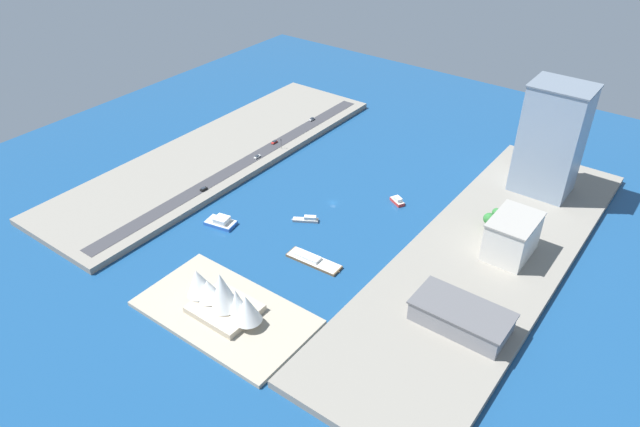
{
  "coord_description": "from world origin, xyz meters",
  "views": [
    {
      "loc": [
        -159.8,
        227.28,
        180.78
      ],
      "look_at": [
        -3.79,
        17.47,
        3.6
      ],
      "focal_mm": 33.06,
      "sensor_mm": 36.0,
      "label": 1
    }
  ],
  "objects_px": {
    "tugboat_red": "(397,201)",
    "opera_landmark": "(222,296)",
    "pickup_red": "(274,142)",
    "van_white": "(257,157)",
    "yacht_sleek_gray": "(307,219)",
    "catamaran_blue": "(221,222)",
    "warehouse_low_gray": "(461,316)",
    "hotel_broad_white": "(512,236)",
    "barge_flat_brown": "(312,260)",
    "suv_black": "(204,189)",
    "traffic_light_waterfront": "(281,142)",
    "sedan_silver": "(312,119)",
    "tower_tall_glass": "(552,140)"
  },
  "relations": [
    {
      "from": "tugboat_red",
      "to": "opera_landmark",
      "type": "height_order",
      "value": "opera_landmark"
    },
    {
      "from": "pickup_red",
      "to": "van_white",
      "type": "bearing_deg",
      "value": 101.33
    },
    {
      "from": "tugboat_red",
      "to": "yacht_sleek_gray",
      "type": "distance_m",
      "value": 53.57
    },
    {
      "from": "catamaran_blue",
      "to": "warehouse_low_gray",
      "type": "height_order",
      "value": "warehouse_low_gray"
    },
    {
      "from": "yacht_sleek_gray",
      "to": "hotel_broad_white",
      "type": "relative_size",
      "value": 0.49
    },
    {
      "from": "van_white",
      "to": "pickup_red",
      "type": "distance_m",
      "value": 21.97
    },
    {
      "from": "warehouse_low_gray",
      "to": "van_white",
      "type": "bearing_deg",
      "value": -19.42
    },
    {
      "from": "yacht_sleek_gray",
      "to": "hotel_broad_white",
      "type": "xyz_separation_m",
      "value": [
        -98.83,
        -33.02,
        12.59
      ]
    },
    {
      "from": "barge_flat_brown",
      "to": "warehouse_low_gray",
      "type": "height_order",
      "value": "warehouse_low_gray"
    },
    {
      "from": "hotel_broad_white",
      "to": "suv_black",
      "type": "bearing_deg",
      "value": 16.42
    },
    {
      "from": "yacht_sleek_gray",
      "to": "traffic_light_waterfront",
      "type": "relative_size",
      "value": 2.13
    },
    {
      "from": "warehouse_low_gray",
      "to": "sedan_silver",
      "type": "xyz_separation_m",
      "value": [
        170.79,
        -121.79,
        -3.85
      ]
    },
    {
      "from": "sedan_silver",
      "to": "traffic_light_waterfront",
      "type": "height_order",
      "value": "traffic_light_waterfront"
    },
    {
      "from": "suv_black",
      "to": "opera_landmark",
      "type": "bearing_deg",
      "value": 140.79
    },
    {
      "from": "tugboat_red",
      "to": "hotel_broad_white",
      "type": "height_order",
      "value": "hotel_broad_white"
    },
    {
      "from": "barge_flat_brown",
      "to": "pickup_red",
      "type": "bearing_deg",
      "value": -40.96
    },
    {
      "from": "barge_flat_brown",
      "to": "hotel_broad_white",
      "type": "height_order",
      "value": "hotel_broad_white"
    },
    {
      "from": "catamaran_blue",
      "to": "suv_black",
      "type": "height_order",
      "value": "suv_black"
    },
    {
      "from": "van_white",
      "to": "opera_landmark",
      "type": "height_order",
      "value": "opera_landmark"
    },
    {
      "from": "van_white",
      "to": "catamaran_blue",
      "type": "bearing_deg",
      "value": 115.21
    },
    {
      "from": "catamaran_blue",
      "to": "traffic_light_waterfront",
      "type": "bearing_deg",
      "value": -72.53
    },
    {
      "from": "catamaran_blue",
      "to": "tower_tall_glass",
      "type": "bearing_deg",
      "value": -133.66
    },
    {
      "from": "tower_tall_glass",
      "to": "sedan_silver",
      "type": "xyz_separation_m",
      "value": [
        159.88,
        5.39,
        -30.41
      ]
    },
    {
      "from": "warehouse_low_gray",
      "to": "opera_landmark",
      "type": "bearing_deg",
      "value": 30.81
    },
    {
      "from": "barge_flat_brown",
      "to": "hotel_broad_white",
      "type": "relative_size",
      "value": 1.05
    },
    {
      "from": "catamaran_blue",
      "to": "hotel_broad_white",
      "type": "relative_size",
      "value": 0.64
    },
    {
      "from": "pickup_red",
      "to": "tugboat_red",
      "type": "bearing_deg",
      "value": 174.62
    },
    {
      "from": "van_white",
      "to": "traffic_light_waterfront",
      "type": "xyz_separation_m",
      "value": [
        -3.74,
        -18.83,
        3.43
      ]
    },
    {
      "from": "tower_tall_glass",
      "to": "van_white",
      "type": "height_order",
      "value": "tower_tall_glass"
    },
    {
      "from": "barge_flat_brown",
      "to": "warehouse_low_gray",
      "type": "distance_m",
      "value": 78.14
    },
    {
      "from": "catamaran_blue",
      "to": "traffic_light_waterfront",
      "type": "distance_m",
      "value": 84.99
    },
    {
      "from": "warehouse_low_gray",
      "to": "catamaran_blue",
      "type": "bearing_deg",
      "value": 1.61
    },
    {
      "from": "tugboat_red",
      "to": "warehouse_low_gray",
      "type": "xyz_separation_m",
      "value": [
        -71.51,
        70.52,
        6.85
      ]
    },
    {
      "from": "barge_flat_brown",
      "to": "yacht_sleek_gray",
      "type": "distance_m",
      "value": 34.72
    },
    {
      "from": "barge_flat_brown",
      "to": "pickup_red",
      "type": "distance_m",
      "value": 121.39
    },
    {
      "from": "hotel_broad_white",
      "to": "sedan_silver",
      "type": "bearing_deg",
      "value": -20.47
    },
    {
      "from": "hotel_broad_white",
      "to": "sedan_silver",
      "type": "distance_m",
      "value": 180.08
    },
    {
      "from": "tugboat_red",
      "to": "hotel_broad_white",
      "type": "xyz_separation_m",
      "value": [
        -69.21,
        11.62,
        12.31
      ]
    },
    {
      "from": "tower_tall_glass",
      "to": "opera_landmark",
      "type": "xyz_separation_m",
      "value": [
        75.89,
        178.96,
        -24.66
      ]
    },
    {
      "from": "catamaran_blue",
      "to": "tower_tall_glass",
      "type": "relative_size",
      "value": 0.29
    },
    {
      "from": "tugboat_red",
      "to": "yacht_sleek_gray",
      "type": "height_order",
      "value": "tugboat_red"
    },
    {
      "from": "pickup_red",
      "to": "suv_black",
      "type": "xyz_separation_m",
      "value": [
        -5.37,
        68.49,
        0.02
      ]
    },
    {
      "from": "barge_flat_brown",
      "to": "tugboat_red",
      "type": "xyz_separation_m",
      "value": [
        -6.28,
        -70.33,
        0.49
      ]
    },
    {
      "from": "van_white",
      "to": "suv_black",
      "type": "xyz_separation_m",
      "value": [
        -1.06,
        46.95,
        0.03
      ]
    },
    {
      "from": "tugboat_red",
      "to": "opera_landmark",
      "type": "bearing_deg",
      "value": 82.87
    },
    {
      "from": "tower_tall_glass",
      "to": "suv_black",
      "type": "bearing_deg",
      "value": 37.12
    },
    {
      "from": "suv_black",
      "to": "traffic_light_waterfront",
      "type": "height_order",
      "value": "traffic_light_waterfront"
    },
    {
      "from": "tugboat_red",
      "to": "opera_landmark",
      "type": "relative_size",
      "value": 0.26
    },
    {
      "from": "tugboat_red",
      "to": "warehouse_low_gray",
      "type": "relative_size",
      "value": 0.27
    },
    {
      "from": "barge_flat_brown",
      "to": "tower_tall_glass",
      "type": "height_order",
      "value": "tower_tall_glass"
    }
  ]
}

